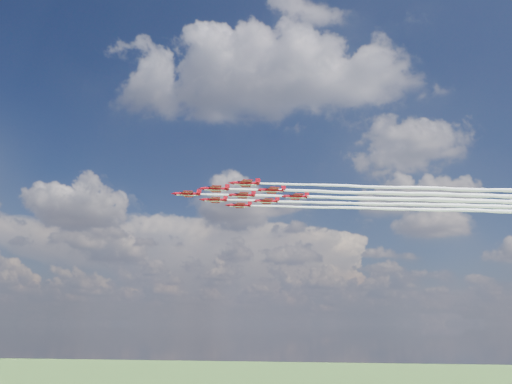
# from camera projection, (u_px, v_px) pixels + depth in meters

# --- Properties ---
(jet_lead) EXTENTS (136.34, 41.85, 2.46)m
(jet_lead) POSITION_uv_depth(u_px,v_px,m) (386.00, 199.00, 169.75)
(jet_lead) COLOR #A30917
(jet_row2_port) EXTENTS (136.34, 41.85, 2.46)m
(jet_row2_port) POSITION_uv_depth(u_px,v_px,m) (421.00, 194.00, 163.56)
(jet_row2_port) COLOR #A30917
(jet_row2_starb) EXTENTS (136.34, 41.85, 2.46)m
(jet_row2_starb) POSITION_uv_depth(u_px,v_px,m) (404.00, 204.00, 177.62)
(jet_row2_starb) COLOR #A30917
(jet_row3_port) EXTENTS (136.34, 41.85, 2.46)m
(jet_row3_port) POSITION_uv_depth(u_px,v_px,m) (458.00, 189.00, 157.36)
(jet_row3_port) COLOR #A30917
(jet_row3_centre) EXTENTS (136.34, 41.85, 2.46)m
(jet_row3_centre) POSITION_uv_depth(u_px,v_px,m) (437.00, 200.00, 171.42)
(jet_row3_centre) COLOR #A30917
(jet_row3_starb) EXTENTS (136.34, 41.85, 2.46)m
(jet_row3_starb) POSITION_uv_depth(u_px,v_px,m) (420.00, 209.00, 185.49)
(jet_row3_starb) COLOR #A30917
(jet_row4_port) EXTENTS (136.34, 41.85, 2.46)m
(jet_row4_port) POSITION_uv_depth(u_px,v_px,m) (473.00, 195.00, 165.23)
(jet_row4_port) COLOR #A30917
(jet_row4_starb) EXTENTS (136.34, 41.85, 2.46)m
(jet_row4_starb) POSITION_uv_depth(u_px,v_px,m) (452.00, 205.00, 179.29)
(jet_row4_starb) COLOR #A30917
(jet_tail) EXTENTS (136.34, 41.85, 2.46)m
(jet_tail) POSITION_uv_depth(u_px,v_px,m) (487.00, 201.00, 173.10)
(jet_tail) COLOR #A30917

